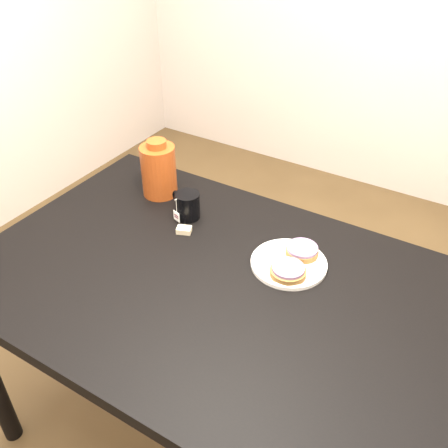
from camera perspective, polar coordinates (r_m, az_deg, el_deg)
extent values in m
plane|color=brown|center=(1.97, -0.53, -22.85)|extent=(4.00, 4.00, 0.00)
cube|color=black|center=(1.40, -0.69, -7.13)|extent=(1.40, 0.90, 0.04)
cylinder|color=black|center=(2.18, -9.48, -2.32)|extent=(0.06, 0.06, 0.71)
cylinder|color=white|center=(1.45, 7.41, -4.49)|extent=(0.22, 0.22, 0.01)
torus|color=white|center=(1.44, 7.43, -4.31)|extent=(0.21, 0.21, 0.01)
cylinder|color=brown|center=(1.47, 8.90, -3.15)|extent=(0.13, 0.13, 0.02)
cylinder|color=gray|center=(1.46, 8.94, -2.74)|extent=(0.12, 0.12, 0.01)
cylinder|color=brown|center=(1.40, 7.32, -5.45)|extent=(0.10, 0.10, 0.02)
cylinder|color=gray|center=(1.39, 7.36, -5.03)|extent=(0.09, 0.09, 0.01)
cylinder|color=black|center=(1.61, -4.18, 2.11)|extent=(0.10, 0.10, 0.09)
cylinder|color=black|center=(1.59, -4.24, 3.20)|extent=(0.07, 0.07, 0.00)
torus|color=black|center=(1.65, -5.37, 3.05)|extent=(0.05, 0.02, 0.05)
cylinder|color=beige|center=(1.58, -5.47, 2.13)|extent=(0.00, 0.00, 0.05)
cube|color=white|center=(1.60, -5.39, 0.90)|extent=(0.03, 0.01, 0.03)
cube|color=#C6B793|center=(1.56, -4.59, -0.68)|extent=(0.05, 0.05, 0.02)
cylinder|color=maroon|center=(1.72, -7.46, 6.05)|extent=(0.13, 0.13, 0.18)
cylinder|color=maroon|center=(1.67, -7.73, 9.06)|extent=(0.07, 0.07, 0.02)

